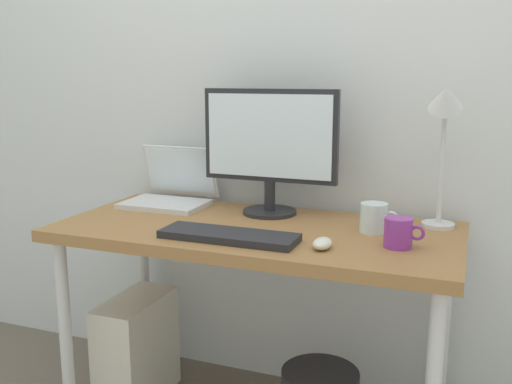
{
  "coord_description": "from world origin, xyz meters",
  "views": [
    {
      "loc": [
        0.68,
        -1.77,
        1.27
      ],
      "look_at": [
        0.0,
        0.0,
        0.88
      ],
      "focal_mm": 40.28,
      "sensor_mm": 36.0,
      "label": 1
    }
  ],
  "objects": [
    {
      "name": "laptop",
      "position": [
        -0.44,
        0.21,
        0.81
      ],
      "size": [
        0.32,
        0.28,
        0.22
      ],
      "color": "silver",
      "rests_on": "desk"
    },
    {
      "name": "glass_cup",
      "position": [
        0.39,
        0.07,
        0.81
      ],
      "size": [
        0.12,
        0.09,
        0.1
      ],
      "color": "silver",
      "rests_on": "desk"
    },
    {
      "name": "desk",
      "position": [
        0.0,
        0.0,
        0.69
      ],
      "size": [
        1.36,
        0.64,
        0.76
      ],
      "color": "olive",
      "rests_on": "ground_plane"
    },
    {
      "name": "monitor",
      "position": [
        -0.02,
        0.19,
        1.02
      ],
      "size": [
        0.51,
        0.2,
        0.46
      ],
      "color": "#232328",
      "rests_on": "desk"
    },
    {
      "name": "mouse",
      "position": [
        0.28,
        -0.17,
        0.77
      ],
      "size": [
        0.06,
        0.09,
        0.03
      ],
      "primitive_type": "ellipsoid",
      "color": "silver",
      "rests_on": "desk"
    },
    {
      "name": "desk_lamp",
      "position": [
        0.58,
        0.19,
        1.12
      ],
      "size": [
        0.11,
        0.16,
        0.5
      ],
      "color": "silver",
      "rests_on": "desk"
    },
    {
      "name": "keyboard",
      "position": [
        -0.02,
        -0.18,
        0.77
      ],
      "size": [
        0.44,
        0.14,
        0.02
      ],
      "primitive_type": "cube",
      "color": "#232328",
      "rests_on": "desk"
    },
    {
      "name": "back_wall",
      "position": [
        0.0,
        0.38,
        1.3
      ],
      "size": [
        4.4,
        0.04,
        2.6
      ],
      "primitive_type": "cube",
      "color": "silver",
      "rests_on": "ground_plane"
    },
    {
      "name": "computer_tower",
      "position": [
        -0.5,
        0.0,
        0.21
      ],
      "size": [
        0.18,
        0.36,
        0.42
      ],
      "primitive_type": "cube",
      "color": "silver",
      "rests_on": "ground_plane"
    },
    {
      "name": "coffee_mug",
      "position": [
        0.49,
        -0.07,
        0.8
      ],
      "size": [
        0.12,
        0.09,
        0.09
      ],
      "color": "purple",
      "rests_on": "desk"
    }
  ]
}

